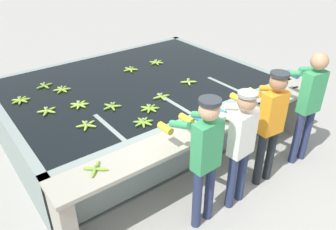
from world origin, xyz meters
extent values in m
plane|color=#A3A099|center=(0.00, 0.00, 0.00)|extent=(80.00, 80.00, 0.00)
cube|color=gray|center=(0.00, 2.03, 0.03)|extent=(4.30, 3.16, 0.06)
cube|color=gray|center=(0.00, 0.51, 0.44)|extent=(4.30, 0.12, 0.88)
cube|color=gray|center=(0.00, 3.55, 0.44)|extent=(4.30, 0.12, 0.88)
cube|color=gray|center=(-2.09, 2.03, 0.44)|extent=(0.12, 3.16, 0.88)
cube|color=gray|center=(2.09, 2.03, 0.44)|extent=(0.12, 3.16, 0.88)
cube|color=black|center=(0.00, 2.03, 0.47)|extent=(4.06, 2.92, 0.81)
cube|color=gray|center=(-1.07, 0.97, 0.44)|extent=(0.06, 0.80, 0.88)
cube|color=gray|center=(0.00, 0.97, 0.44)|extent=(0.06, 0.80, 0.88)
cube|color=gray|center=(1.07, 0.97, 0.44)|extent=(0.06, 0.80, 0.88)
cube|color=#A8A393|center=(0.00, 0.23, 0.85)|extent=(4.30, 0.45, 0.05)
cube|color=#A8A393|center=(-2.05, 0.23, 0.41)|extent=(0.16, 0.41, 0.83)
cube|color=#A8A393|center=(2.05, 0.23, 0.41)|extent=(0.16, 0.41, 0.83)
cylinder|color=navy|center=(-0.70, -0.35, 0.41)|extent=(0.11, 0.11, 0.82)
cylinder|color=navy|center=(-0.50, -0.34, 0.41)|extent=(0.11, 0.11, 0.82)
cube|color=#38995B|center=(-0.60, -0.35, 1.11)|extent=(0.33, 0.18, 0.58)
sphere|color=tan|center=(-0.60, -0.35, 1.54)|extent=(0.22, 0.22, 0.22)
cylinder|color=#282D33|center=(-0.60, -0.35, 1.64)|extent=(0.23, 0.23, 0.04)
cylinder|color=#38995B|center=(-0.77, -0.10, 1.32)|extent=(0.09, 0.31, 0.18)
cylinder|color=gold|center=(-0.78, 0.15, 1.15)|extent=(0.09, 0.20, 0.08)
cylinder|color=#38995B|center=(-0.45, -0.09, 1.32)|extent=(0.09, 0.31, 0.18)
cylinder|color=gold|center=(-0.46, 0.16, 1.15)|extent=(0.09, 0.20, 0.08)
cylinder|color=navy|center=(-0.15, -0.37, 0.39)|extent=(0.11, 0.11, 0.78)
cylinder|color=navy|center=(0.05, -0.36, 0.39)|extent=(0.11, 0.11, 0.78)
cube|color=white|center=(-0.05, -0.36, 1.05)|extent=(0.33, 0.19, 0.55)
sphere|color=tan|center=(-0.05, -0.36, 1.47)|extent=(0.21, 0.21, 0.21)
cylinder|color=#9E9E99|center=(-0.05, -0.36, 1.56)|extent=(0.22, 0.22, 0.04)
cylinder|color=white|center=(-0.23, -0.12, 1.25)|extent=(0.10, 0.31, 0.18)
cylinder|color=teal|center=(-0.24, 0.13, 1.08)|extent=(0.10, 0.20, 0.08)
cylinder|color=white|center=(0.09, -0.10, 1.25)|extent=(0.10, 0.31, 0.18)
cylinder|color=teal|center=(0.08, 0.15, 1.08)|extent=(0.10, 0.20, 0.08)
cylinder|color=#1E2328|center=(0.47, -0.30, 0.40)|extent=(0.11, 0.11, 0.81)
cylinder|color=#1E2328|center=(0.67, -0.32, 0.40)|extent=(0.11, 0.11, 0.81)
cube|color=orange|center=(0.57, -0.31, 1.09)|extent=(0.34, 0.20, 0.57)
sphere|color=#9E704C|center=(0.57, -0.31, 1.52)|extent=(0.22, 0.22, 0.22)
cylinder|color=#282D33|center=(0.57, -0.31, 1.62)|extent=(0.23, 0.23, 0.04)
cylinder|color=orange|center=(0.44, -0.04, 1.29)|extent=(0.11, 0.32, 0.18)
cylinder|color=gold|center=(0.47, 0.21, 1.13)|extent=(0.11, 0.21, 0.08)
cylinder|color=orange|center=(0.76, -0.08, 1.29)|extent=(0.11, 0.32, 0.18)
cylinder|color=gold|center=(0.79, 0.17, 1.13)|extent=(0.11, 0.21, 0.08)
cylinder|color=navy|center=(1.29, -0.32, 0.43)|extent=(0.11, 0.11, 0.85)
cylinder|color=navy|center=(1.49, -0.34, 0.43)|extent=(0.11, 0.11, 0.85)
cube|color=#38995B|center=(1.39, -0.33, 1.15)|extent=(0.34, 0.21, 0.60)
sphere|color=tan|center=(1.39, -0.33, 1.60)|extent=(0.23, 0.23, 0.23)
cylinder|color=#38995B|center=(1.26, -0.06, 1.37)|extent=(0.12, 0.32, 0.18)
cylinder|color=teal|center=(1.30, 0.19, 1.21)|extent=(0.11, 0.21, 0.08)
cylinder|color=#38995B|center=(1.58, -0.11, 1.37)|extent=(0.12, 0.32, 0.18)
cylinder|color=teal|center=(1.61, 0.14, 1.21)|extent=(0.11, 0.21, 0.08)
ellipsoid|color=#8CB738|center=(0.79, 2.43, 0.89)|extent=(0.14, 0.15, 0.04)
ellipsoid|color=#8CB738|center=(0.81, 2.48, 0.89)|extent=(0.17, 0.07, 0.04)
ellipsoid|color=#8CB738|center=(0.77, 2.53, 0.89)|extent=(0.09, 0.17, 0.04)
ellipsoid|color=#8CB738|center=(0.72, 2.52, 0.89)|extent=(0.14, 0.15, 0.04)
ellipsoid|color=#8CB738|center=(0.70, 2.46, 0.89)|extent=(0.17, 0.07, 0.04)
ellipsoid|color=#8CB738|center=(0.74, 2.42, 0.89)|extent=(0.09, 0.17, 0.04)
cylinder|color=tan|center=(0.76, 2.47, 0.93)|extent=(0.03, 0.03, 0.04)
ellipsoid|color=#9EC642|center=(-1.19, 1.75, 0.89)|extent=(0.17, 0.04, 0.04)
ellipsoid|color=#9EC642|center=(-1.16, 1.71, 0.89)|extent=(0.13, 0.16, 0.04)
ellipsoid|color=#9EC642|center=(-1.12, 1.70, 0.89)|extent=(0.08, 0.17, 0.04)
ellipsoid|color=#9EC642|center=(-1.08, 1.73, 0.89)|extent=(0.17, 0.10, 0.04)
ellipsoid|color=#9EC642|center=(-1.08, 1.78, 0.89)|extent=(0.17, 0.11, 0.04)
ellipsoid|color=#9EC642|center=(-1.12, 1.80, 0.89)|extent=(0.07, 0.17, 0.04)
ellipsoid|color=#9EC642|center=(-1.17, 1.79, 0.89)|extent=(0.14, 0.15, 0.04)
cylinder|color=tan|center=(-1.13, 1.75, 0.93)|extent=(0.03, 0.03, 0.04)
ellipsoid|color=#7FAD33|center=(-1.30, 2.65, 0.89)|extent=(0.06, 0.17, 0.04)
ellipsoid|color=#7FAD33|center=(-1.25, 2.71, 0.89)|extent=(0.17, 0.06, 0.04)
ellipsoid|color=#7FAD33|center=(-1.32, 2.76, 0.89)|extent=(0.06, 0.17, 0.04)
ellipsoid|color=#7FAD33|center=(-1.36, 2.69, 0.89)|extent=(0.17, 0.06, 0.04)
cylinder|color=tan|center=(-1.31, 2.70, 0.93)|extent=(0.03, 0.03, 0.04)
ellipsoid|color=#93BC3D|center=(0.22, 2.43, 0.89)|extent=(0.16, 0.13, 0.04)
ellipsoid|color=#93BC3D|center=(0.22, 2.50, 0.89)|extent=(0.16, 0.12, 0.04)
ellipsoid|color=#93BC3D|center=(0.16, 2.52, 0.89)|extent=(0.08, 0.17, 0.04)
ellipsoid|color=#93BC3D|center=(0.12, 2.47, 0.89)|extent=(0.17, 0.04, 0.04)
ellipsoid|color=#93BC3D|center=(0.16, 2.41, 0.89)|extent=(0.09, 0.17, 0.04)
cylinder|color=tan|center=(0.17, 2.47, 0.93)|extent=(0.03, 0.03, 0.04)
ellipsoid|color=#7FAD33|center=(-0.34, 1.01, 0.89)|extent=(0.16, 0.12, 0.04)
ellipsoid|color=#7FAD33|center=(-0.34, 1.06, 0.89)|extent=(0.17, 0.09, 0.04)
ellipsoid|color=#7FAD33|center=(-0.37, 1.09, 0.89)|extent=(0.09, 0.17, 0.04)
ellipsoid|color=#7FAD33|center=(-0.42, 1.08, 0.89)|extent=(0.12, 0.16, 0.04)
ellipsoid|color=#7FAD33|center=(-0.44, 1.04, 0.89)|extent=(0.17, 0.05, 0.04)
ellipsoid|color=#7FAD33|center=(-0.43, 1.00, 0.89)|extent=(0.14, 0.15, 0.04)
ellipsoid|color=#7FAD33|center=(-0.38, 0.98, 0.89)|extent=(0.06, 0.17, 0.04)
cylinder|color=tan|center=(-0.39, 1.04, 0.93)|extent=(0.03, 0.03, 0.04)
ellipsoid|color=#7FAD33|center=(-0.84, 1.41, 0.89)|extent=(0.17, 0.05, 0.04)
ellipsoid|color=#7FAD33|center=(-0.80, 1.36, 0.89)|extent=(0.07, 0.17, 0.04)
ellipsoid|color=#7FAD33|center=(-0.74, 1.39, 0.89)|extent=(0.16, 0.12, 0.04)
ellipsoid|color=#7FAD33|center=(-0.74, 1.45, 0.89)|extent=(0.15, 0.14, 0.04)
ellipsoid|color=#7FAD33|center=(-0.81, 1.47, 0.89)|extent=(0.10, 0.17, 0.04)
cylinder|color=tan|center=(-0.78, 1.42, 0.93)|extent=(0.03, 0.03, 0.04)
ellipsoid|color=#93BC3D|center=(-1.35, 1.18, 0.89)|extent=(0.17, 0.09, 0.04)
ellipsoid|color=#93BC3D|center=(-1.33, 1.11, 0.89)|extent=(0.13, 0.16, 0.04)
ellipsoid|color=#93BC3D|center=(-1.26, 1.11, 0.89)|extent=(0.13, 0.16, 0.04)
ellipsoid|color=#93BC3D|center=(-1.24, 1.18, 0.89)|extent=(0.17, 0.09, 0.04)
ellipsoid|color=#93BC3D|center=(-1.29, 1.21, 0.89)|extent=(0.04, 0.17, 0.04)
cylinder|color=tan|center=(-1.29, 1.16, 0.93)|extent=(0.03, 0.03, 0.04)
ellipsoid|color=#75A333|center=(-0.63, 0.81, 0.89)|extent=(0.16, 0.13, 0.04)
ellipsoid|color=#75A333|center=(-0.67, 0.83, 0.89)|extent=(0.05, 0.17, 0.04)
ellipsoid|color=#75A333|center=(-0.71, 0.81, 0.89)|extent=(0.15, 0.14, 0.04)
ellipsoid|color=#75A333|center=(-0.73, 0.77, 0.89)|extent=(0.17, 0.06, 0.04)
ellipsoid|color=#75A333|center=(-0.70, 0.73, 0.89)|extent=(0.11, 0.17, 0.04)
ellipsoid|color=#75A333|center=(-0.65, 0.72, 0.89)|extent=(0.10, 0.17, 0.04)
ellipsoid|color=#75A333|center=(-0.62, 0.76, 0.89)|extent=(0.17, 0.08, 0.04)
cylinder|color=tan|center=(-0.67, 0.77, 0.93)|extent=(0.03, 0.03, 0.04)
ellipsoid|color=#9EC642|center=(-1.60, 1.80, 0.89)|extent=(0.14, 0.15, 0.04)
ellipsoid|color=#9EC642|center=(-1.54, 1.80, 0.89)|extent=(0.12, 0.16, 0.04)
ellipsoid|color=#9EC642|center=(-1.51, 1.86, 0.89)|extent=(0.17, 0.08, 0.04)
ellipsoid|color=#9EC642|center=(-1.56, 1.90, 0.89)|extent=(0.05, 0.17, 0.04)
ellipsoid|color=#9EC642|center=(-1.62, 1.87, 0.89)|extent=(0.17, 0.10, 0.04)
cylinder|color=tan|center=(-1.57, 1.85, 0.93)|extent=(0.03, 0.03, 0.04)
ellipsoid|color=#8CB738|center=(-1.72, 2.45, 0.89)|extent=(0.15, 0.14, 0.04)
ellipsoid|color=#8CB738|center=(-1.77, 2.47, 0.89)|extent=(0.04, 0.17, 0.04)
ellipsoid|color=#8CB738|center=(-1.81, 2.44, 0.89)|extent=(0.16, 0.13, 0.04)
ellipsoid|color=#8CB738|center=(-1.82, 2.40, 0.89)|extent=(0.17, 0.07, 0.04)
ellipsoid|color=#8CB738|center=(-1.79, 2.36, 0.89)|extent=(0.10, 0.17, 0.04)
ellipsoid|color=#8CB738|center=(-1.74, 2.36, 0.89)|extent=(0.11, 0.17, 0.04)
ellipsoid|color=#8CB738|center=(-1.71, 2.40, 0.89)|extent=(0.17, 0.07, 0.04)
cylinder|color=tan|center=(-1.76, 2.41, 0.93)|extent=(0.03, 0.03, 0.04)
ellipsoid|color=#8CB738|center=(-0.09, 1.25, 0.89)|extent=(0.17, 0.07, 0.04)
ellipsoid|color=#8CB738|center=(-0.05, 1.18, 0.89)|extent=(0.07, 0.17, 0.04)
ellipsoid|color=#8CB738|center=(0.02, 1.23, 0.89)|extent=(0.17, 0.07, 0.04)
ellipsoid|color=#8CB738|center=(-0.02, 1.29, 0.89)|extent=(0.07, 0.17, 0.04)
cylinder|color=tan|center=(-0.04, 1.24, 0.93)|extent=(0.03, 0.03, 0.04)
ellipsoid|color=#9EC642|center=(0.60, 1.43, 0.89)|extent=(0.16, 0.12, 0.04)
ellipsoid|color=#9EC642|center=(0.62, 1.36, 0.89)|extent=(0.12, 0.16, 0.04)
ellipsoid|color=#9EC642|center=(0.70, 1.38, 0.89)|extent=(0.16, 0.12, 0.04)
ellipsoid|color=#9EC642|center=(0.68, 1.45, 0.89)|extent=(0.12, 0.16, 0.04)
cylinder|color=tan|center=(0.65, 1.41, 0.93)|extent=(0.03, 0.03, 0.04)
ellipsoid|color=#8CB738|center=(-1.19, 2.42, 0.89)|extent=(0.17, 0.09, 0.04)
ellipsoid|color=#8CB738|center=(-1.18, 2.36, 0.89)|extent=(0.15, 0.14, 0.04)
ellipsoid|color=#8CB738|center=(-1.13, 2.34, 0.89)|extent=(0.06, 0.17, 0.04)
ellipsoid|color=#8CB738|center=(-1.08, 2.38, 0.89)|extent=(0.17, 0.09, 0.04)
ellipsoid|color=#8CB738|center=(-1.09, 2.43, 0.89)|extent=(0.15, 0.14, 0.04)
ellipsoid|color=#8CB738|center=(-1.14, 2.45, 0.89)|extent=(0.06, 0.17, 0.04)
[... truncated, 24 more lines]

